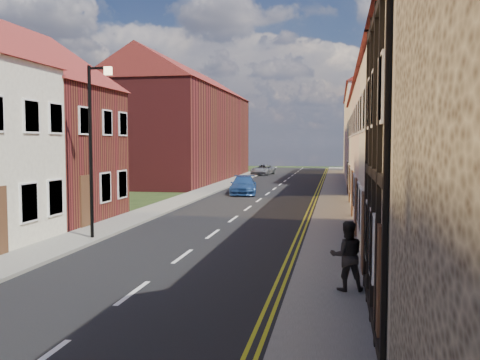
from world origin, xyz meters
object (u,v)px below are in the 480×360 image
object	(u,v)px
lamppost	(93,140)
car_distant	(263,170)
pedestrian_right	(347,256)
car_far	(243,185)

from	to	relation	value
lamppost	car_distant	world-z (taller)	lamppost
pedestrian_right	car_distant	bearing A→B (deg)	-89.59
car_distant	pedestrian_right	xyz separation A→B (m)	(8.03, -43.99, 0.35)
car_far	pedestrian_right	size ratio (longest dim) A/B	2.62
car_far	pedestrian_right	world-z (taller)	pedestrian_right
car_distant	car_far	bearing A→B (deg)	-76.84
lamppost	car_far	distance (m)	17.84
pedestrian_right	lamppost	bearing A→B (deg)	-41.30
lamppost	car_distant	xyz separation A→B (m)	(0.61, 38.72, -2.98)
car_distant	pedestrian_right	size ratio (longest dim) A/B	2.55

